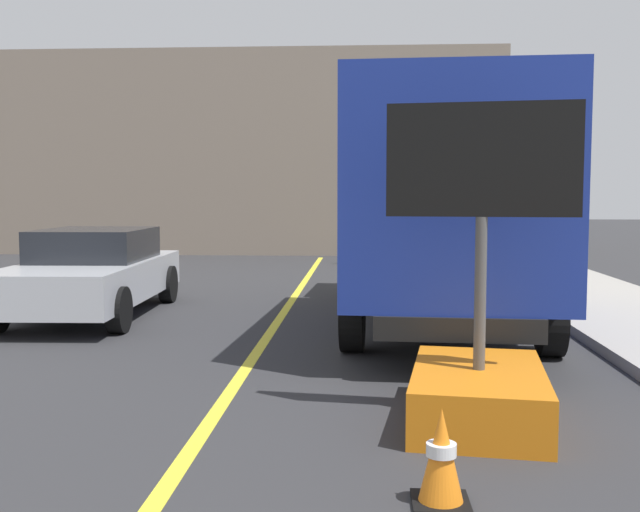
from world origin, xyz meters
TOP-DOWN VIEW (x-y plane):
  - lane_center_stripe at (0.00, 6.00)m, footprint 0.14×36.00m
  - arrow_board_trailer at (2.29, 7.70)m, footprint 1.60×1.93m
  - box_truck at (2.48, 12.52)m, footprint 2.99×8.03m
  - pickup_car at (-3.03, 12.97)m, footprint 2.09×4.58m
  - highway_guide_sign at (4.51, 20.90)m, footprint 2.79×0.19m
  - far_building_block at (-3.73, 28.39)m, footprint 18.97×7.47m
  - traffic_cone_mid_lane at (1.79, 5.96)m, footprint 0.36×0.36m

SIDE VIEW (x-z plane):
  - lane_center_stripe at x=0.00m, z-range 0.00..0.01m
  - traffic_cone_mid_lane at x=1.79m, z-range -0.01..0.61m
  - arrow_board_trailer at x=2.29m, z-range -0.87..1.83m
  - pickup_car at x=-3.03m, z-range 0.01..1.39m
  - box_truck at x=2.48m, z-range 0.15..3.43m
  - far_building_block at x=-3.73m, z-range 0.00..6.52m
  - highway_guide_sign at x=4.51m, z-range 0.92..5.92m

